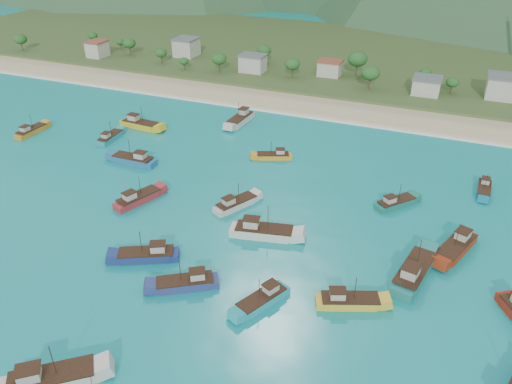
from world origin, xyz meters
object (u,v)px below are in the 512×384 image
at_px(boat_15, 236,204).
at_px(boat_27, 263,232).
at_px(boat_20, 110,138).
at_px(boat_4, 274,156).
at_px(boat_23, 134,160).
at_px(boat_21, 31,131).
at_px(boat_3, 349,302).
at_px(boat_14, 456,248).
at_px(boat_19, 138,199).
at_px(boat_17, 50,380).
at_px(boat_7, 263,300).
at_px(boat_0, 484,189).
at_px(boat_28, 140,125).
at_px(boat_10, 414,273).
at_px(boat_13, 240,120).
at_px(boat_6, 147,256).
at_px(boat_26, 396,203).
at_px(boat_29, 186,283).

relative_size(boat_15, boat_27, 0.80).
xyz_separation_m(boat_15, boat_20, (-44.75, 18.33, -0.08)).
relative_size(boat_4, boat_15, 0.90).
xyz_separation_m(boat_15, boat_23, (-30.99, 9.04, 0.13)).
distance_m(boat_21, boat_27, 79.04).
relative_size(boat_3, boat_20, 1.13).
bearing_deg(boat_14, boat_21, 14.00).
bearing_deg(boat_19, boat_17, -49.45).
xyz_separation_m(boat_7, boat_14, (27.22, 25.65, 0.21)).
bearing_deg(boat_27, boat_3, 45.41).
height_order(boat_0, boat_28, boat_28).
height_order(boat_10, boat_19, boat_10).
relative_size(boat_13, boat_15, 1.19).
bearing_deg(boat_3, boat_23, -137.50).
distance_m(boat_15, boat_28, 50.77).
distance_m(boat_6, boat_17, 27.57).
bearing_deg(boat_4, boat_3, -169.36).
height_order(boat_3, boat_17, boat_17).
height_order(boat_0, boat_17, boat_17).
xyz_separation_m(boat_13, boat_26, (48.10, -29.46, -0.28)).
relative_size(boat_3, boat_6, 0.95).
xyz_separation_m(boat_4, boat_20, (-44.02, -5.92, 0.04)).
height_order(boat_6, boat_19, boat_6).
bearing_deg(boat_3, boat_15, -146.64).
height_order(boat_20, boat_28, boat_28).
bearing_deg(boat_13, boat_3, 129.85).
height_order(boat_4, boat_27, boat_27).
bearing_deg(boat_21, boat_6, -29.01).
relative_size(boat_0, boat_20, 0.94).
distance_m(boat_6, boat_28, 61.12).
distance_m(boat_17, boat_29, 24.49).
bearing_deg(boat_23, boat_27, -113.07).
bearing_deg(boat_15, boat_26, 50.09).
height_order(boat_15, boat_20, boat_15).
relative_size(boat_20, boat_23, 0.83).
distance_m(boat_3, boat_17, 43.67).
distance_m(boat_4, boat_15, 24.26).
relative_size(boat_27, boat_28, 1.05).
height_order(boat_3, boat_7, boat_3).
distance_m(boat_14, boat_17, 68.86).
bearing_deg(boat_28, boat_21, -55.26).
bearing_deg(boat_6, boat_23, 10.60).
distance_m(boat_6, boat_26, 51.19).
bearing_deg(boat_17, boat_29, 124.74).
bearing_deg(boat_13, boat_29, 110.17).
relative_size(boat_21, boat_23, 0.87).
relative_size(boat_7, boat_10, 0.73).
distance_m(boat_6, boat_29, 10.69).
height_order(boat_7, boat_27, boat_27).
xyz_separation_m(boat_26, boat_27, (-21.44, -20.49, 0.30)).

